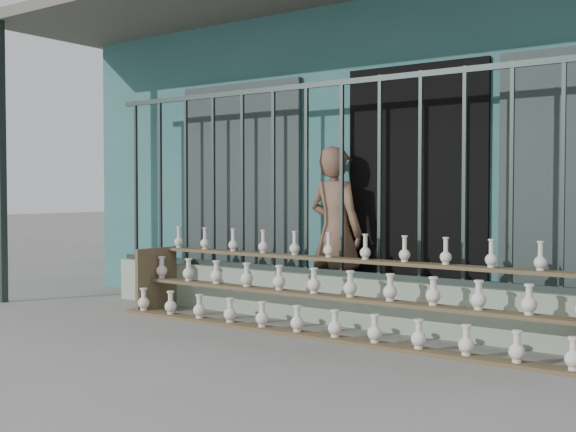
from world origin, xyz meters
The scene contains 6 objects.
ground centered at (0.00, 0.00, 0.00)m, with size 60.00×60.00×0.00m, color slate.
workshop_building centered at (0.00, 4.23, 1.62)m, with size 7.40×6.60×3.21m.
parapet_wall centered at (0.00, 1.30, 0.23)m, with size 5.00×0.20×0.45m, color #95AA91.
security_fence centered at (0.00, 1.30, 1.35)m, with size 5.00×0.04×1.80m.
shelf_rack centered at (0.54, 0.89, 0.36)m, with size 4.50×0.68×0.85m.
elderly_woman centered at (0.15, 1.58, 0.83)m, with size 0.61×0.40×1.66m, color brown.
Camera 1 is at (3.85, -4.35, 1.23)m, focal length 45.00 mm.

